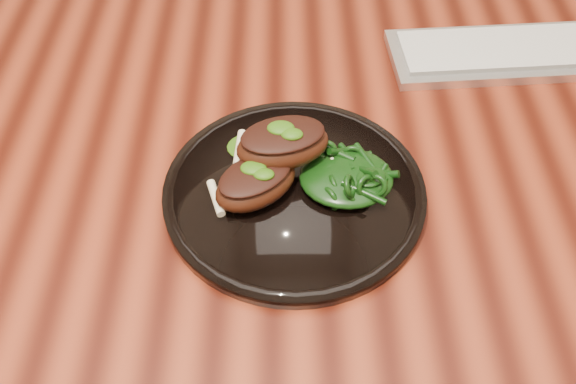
% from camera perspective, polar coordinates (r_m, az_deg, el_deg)
% --- Properties ---
extents(desk, '(1.60, 0.80, 0.75)m').
position_cam_1_polar(desk, '(0.83, -1.16, -2.11)').
color(desk, '#380E07').
rests_on(desk, ground).
extents(plate, '(0.30, 0.30, 0.02)m').
position_cam_1_polar(plate, '(0.73, 0.56, -0.01)').
color(plate, black).
rests_on(plate, desk).
extents(lamb_chop_front, '(0.12, 0.11, 0.04)m').
position_cam_1_polar(lamb_chop_front, '(0.70, -2.94, 0.90)').
color(lamb_chop_front, '#3B170B').
rests_on(lamb_chop_front, plate).
extents(lamb_chop_back, '(0.12, 0.09, 0.05)m').
position_cam_1_polar(lamb_chop_back, '(0.72, -0.52, 4.37)').
color(lamb_chop_back, '#3B170B').
rests_on(lamb_chop_back, plate).
extents(herb_smear, '(0.09, 0.06, 0.01)m').
position_cam_1_polar(herb_smear, '(0.77, -2.29, 4.05)').
color(herb_smear, '#1D4A08').
rests_on(herb_smear, plate).
extents(greens_heap, '(0.11, 0.10, 0.04)m').
position_cam_1_polar(greens_heap, '(0.72, 5.25, 1.67)').
color(greens_heap, black).
rests_on(greens_heap, plate).
extents(keyboard, '(0.42, 0.15, 0.02)m').
position_cam_1_polar(keyboard, '(1.00, 21.07, 11.62)').
color(keyboard, silver).
rests_on(keyboard, desk).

